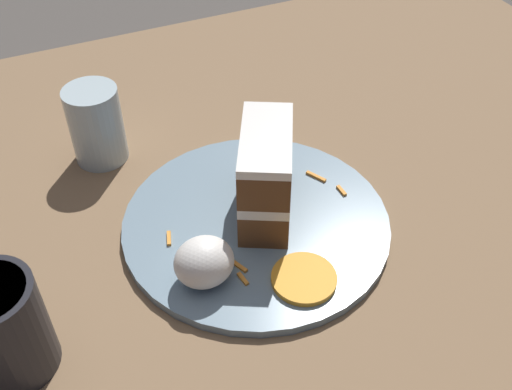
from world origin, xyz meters
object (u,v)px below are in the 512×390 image
object	(u,v)px
cake_slice	(266,174)
orange_garnish	(304,279)
coffee_mug	(1,326)
plate	(256,223)
cream_dollop	(204,262)
drinking_glass	(97,129)

from	to	relation	value
cake_slice	orange_garnish	distance (m)	0.11
coffee_mug	plate	bearing A→B (deg)	-165.83
cake_slice	cream_dollop	bearing A→B (deg)	-118.53
orange_garnish	coffee_mug	size ratio (longest dim) A/B	0.64
cream_dollop	drinking_glass	size ratio (longest dim) A/B	0.61
plate	cake_slice	bearing A→B (deg)	-148.35
cake_slice	plate	bearing A→B (deg)	-120.87
cake_slice	cream_dollop	distance (m)	0.12
plate	cake_slice	distance (m)	0.06
plate	cream_dollop	bearing A→B (deg)	34.43
plate	coffee_mug	xyz separation A→B (m)	(0.26, 0.06, 0.05)
cake_slice	coffee_mug	distance (m)	0.28
cake_slice	drinking_glass	world-z (taller)	cake_slice
drinking_glass	plate	bearing A→B (deg)	122.97
cake_slice	cream_dollop	size ratio (longest dim) A/B	2.14
cream_dollop	drinking_glass	world-z (taller)	drinking_glass
drinking_glass	coffee_mug	xyz separation A→B (m)	(0.14, 0.25, 0.01)
plate	orange_garnish	xyz separation A→B (m)	(-0.01, 0.09, 0.01)
drinking_glass	orange_garnish	bearing A→B (deg)	114.51
cream_dollop	drinking_glass	bearing A→B (deg)	-79.85
cream_dollop	orange_garnish	size ratio (longest dim) A/B	0.91
cake_slice	orange_garnish	xyz separation A→B (m)	(0.01, 0.10, -0.05)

